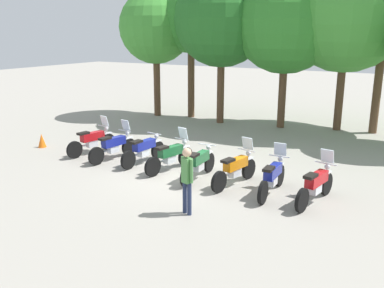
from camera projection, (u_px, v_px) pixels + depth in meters
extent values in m
plane|color=gray|center=(184.00, 174.00, 13.53)|extent=(80.00, 80.00, 0.00)
cylinder|color=black|center=(108.00, 142.00, 16.32)|extent=(0.20, 0.65, 0.64)
cylinder|color=black|center=(75.00, 150.00, 15.16)|extent=(0.20, 0.65, 0.64)
cube|color=silver|center=(108.00, 133.00, 16.23)|extent=(0.18, 0.37, 0.04)
cube|color=red|center=(92.00, 136.00, 15.69)|extent=(0.41, 0.98, 0.30)
cube|color=silver|center=(92.00, 143.00, 15.72)|extent=(0.28, 0.43, 0.24)
cube|color=black|center=(83.00, 133.00, 15.34)|extent=(0.31, 0.47, 0.08)
cylinder|color=silver|center=(106.00, 134.00, 16.17)|extent=(0.09, 0.23, 0.64)
cylinder|color=silver|center=(103.00, 126.00, 16.02)|extent=(0.62, 0.14, 0.04)
sphere|color=silver|center=(106.00, 129.00, 16.15)|extent=(0.18, 0.18, 0.16)
cylinder|color=silver|center=(83.00, 146.00, 15.61)|extent=(0.18, 0.70, 0.07)
cube|color=silver|center=(104.00, 121.00, 16.01)|extent=(0.38, 0.19, 0.39)
cylinder|color=black|center=(129.00, 147.00, 15.58)|extent=(0.18, 0.65, 0.64)
cylinder|color=black|center=(96.00, 156.00, 14.39)|extent=(0.18, 0.65, 0.64)
cube|color=silver|center=(129.00, 138.00, 15.49)|extent=(0.17, 0.37, 0.04)
cube|color=navy|center=(114.00, 142.00, 14.93)|extent=(0.38, 0.98, 0.30)
cube|color=silver|center=(113.00, 149.00, 14.97)|extent=(0.27, 0.43, 0.24)
cube|color=black|center=(105.00, 139.00, 14.58)|extent=(0.30, 0.47, 0.08)
cylinder|color=silver|center=(127.00, 139.00, 15.43)|extent=(0.08, 0.23, 0.64)
cylinder|color=silver|center=(125.00, 131.00, 15.27)|extent=(0.62, 0.12, 0.04)
sphere|color=silver|center=(127.00, 133.00, 15.40)|extent=(0.18, 0.18, 0.16)
cylinder|color=silver|center=(104.00, 152.00, 14.85)|extent=(0.16, 0.70, 0.07)
cube|color=silver|center=(126.00, 125.00, 15.27)|extent=(0.37, 0.18, 0.39)
cylinder|color=black|center=(158.00, 150.00, 15.17)|extent=(0.15, 0.65, 0.64)
cylinder|color=black|center=(128.00, 160.00, 13.94)|extent=(0.15, 0.65, 0.64)
cube|color=silver|center=(157.00, 141.00, 15.08)|extent=(0.15, 0.37, 0.04)
cube|color=navy|center=(144.00, 145.00, 14.50)|extent=(0.34, 0.97, 0.30)
cube|color=silver|center=(143.00, 153.00, 14.53)|extent=(0.25, 0.42, 0.24)
cube|color=black|center=(136.00, 142.00, 14.13)|extent=(0.28, 0.46, 0.08)
cylinder|color=silver|center=(156.00, 142.00, 15.01)|extent=(0.07, 0.23, 0.64)
cylinder|color=silver|center=(154.00, 133.00, 14.86)|extent=(0.62, 0.09, 0.04)
sphere|color=silver|center=(156.00, 136.00, 14.99)|extent=(0.17, 0.17, 0.16)
cylinder|color=silver|center=(134.00, 156.00, 14.40)|extent=(0.13, 0.70, 0.07)
cylinder|color=black|center=(185.00, 156.00, 14.37)|extent=(0.22, 0.65, 0.64)
cylinder|color=black|center=(153.00, 167.00, 13.24)|extent=(0.22, 0.65, 0.64)
cube|color=silver|center=(185.00, 147.00, 14.28)|extent=(0.19, 0.38, 0.04)
cube|color=#1E6033|center=(171.00, 151.00, 13.75)|extent=(0.44, 0.98, 0.30)
cube|color=silver|center=(170.00, 159.00, 13.79)|extent=(0.29, 0.44, 0.24)
cube|color=black|center=(162.00, 148.00, 13.41)|extent=(0.32, 0.48, 0.08)
cylinder|color=silver|center=(184.00, 148.00, 14.22)|extent=(0.09, 0.23, 0.64)
cylinder|color=silver|center=(182.00, 139.00, 14.07)|extent=(0.62, 0.16, 0.04)
sphere|color=silver|center=(184.00, 142.00, 14.20)|extent=(0.19, 0.19, 0.16)
cylinder|color=silver|center=(160.00, 162.00, 13.69)|extent=(0.21, 0.70, 0.07)
cube|color=silver|center=(183.00, 133.00, 14.06)|extent=(0.38, 0.20, 0.39)
cylinder|color=black|center=(209.00, 162.00, 13.69)|extent=(0.12, 0.64, 0.64)
cylinder|color=black|center=(187.00, 176.00, 12.37)|extent=(0.12, 0.64, 0.64)
cube|color=silver|center=(209.00, 153.00, 13.60)|extent=(0.13, 0.36, 0.04)
cube|color=#1E6033|center=(199.00, 158.00, 12.98)|extent=(0.30, 0.96, 0.30)
cube|color=silver|center=(198.00, 167.00, 13.01)|extent=(0.24, 0.41, 0.24)
cube|color=black|center=(193.00, 155.00, 12.59)|extent=(0.26, 0.45, 0.08)
cylinder|color=silver|center=(208.00, 154.00, 13.53)|extent=(0.06, 0.23, 0.64)
cylinder|color=silver|center=(207.00, 145.00, 13.37)|extent=(0.62, 0.06, 0.04)
sphere|color=silver|center=(209.00, 147.00, 13.51)|extent=(0.17, 0.17, 0.16)
cylinder|color=silver|center=(189.00, 170.00, 12.84)|extent=(0.10, 0.70, 0.07)
cylinder|color=black|center=(249.00, 169.00, 13.05)|extent=(0.21, 0.65, 0.64)
cylinder|color=black|center=(219.00, 182.00, 11.91)|extent=(0.21, 0.65, 0.64)
cube|color=silver|center=(249.00, 158.00, 12.96)|extent=(0.18, 0.38, 0.04)
cube|color=orange|center=(236.00, 164.00, 12.42)|extent=(0.43, 0.98, 0.30)
cube|color=silver|center=(235.00, 173.00, 12.46)|extent=(0.29, 0.43, 0.24)
cube|color=black|center=(228.00, 160.00, 12.08)|extent=(0.32, 0.48, 0.08)
cylinder|color=silver|center=(247.00, 160.00, 12.90)|extent=(0.09, 0.23, 0.64)
cylinder|color=silver|center=(246.00, 150.00, 12.75)|extent=(0.62, 0.15, 0.04)
sphere|color=silver|center=(248.00, 153.00, 12.87)|extent=(0.19, 0.19, 0.16)
cylinder|color=silver|center=(224.00, 176.00, 12.35)|extent=(0.20, 0.70, 0.07)
cube|color=silver|center=(248.00, 143.00, 12.74)|extent=(0.38, 0.20, 0.39)
cylinder|color=black|center=(280.00, 176.00, 12.44)|extent=(0.12, 0.64, 0.64)
cylinder|color=black|center=(263.00, 192.00, 11.12)|extent=(0.12, 0.64, 0.64)
cube|color=silver|center=(280.00, 165.00, 12.35)|extent=(0.13, 0.36, 0.04)
cube|color=navy|center=(273.00, 171.00, 11.73)|extent=(0.29, 0.96, 0.30)
cube|color=silver|center=(272.00, 181.00, 11.76)|extent=(0.23, 0.41, 0.24)
cube|color=black|center=(269.00, 169.00, 11.34)|extent=(0.25, 0.45, 0.08)
cylinder|color=silver|center=(280.00, 166.00, 12.28)|extent=(0.06, 0.23, 0.64)
cylinder|color=silver|center=(279.00, 156.00, 12.12)|extent=(0.62, 0.06, 0.04)
sphere|color=silver|center=(280.00, 159.00, 12.26)|extent=(0.17, 0.17, 0.16)
cylinder|color=silver|center=(263.00, 185.00, 11.59)|extent=(0.09, 0.70, 0.07)
cube|color=silver|center=(280.00, 149.00, 12.12)|extent=(0.36, 0.14, 0.39)
cylinder|color=black|center=(326.00, 184.00, 11.75)|extent=(0.21, 0.65, 0.64)
cylinder|color=black|center=(302.00, 200.00, 10.60)|extent=(0.21, 0.65, 0.64)
cube|color=silver|center=(327.00, 173.00, 11.66)|extent=(0.18, 0.38, 0.04)
cube|color=red|center=(317.00, 179.00, 11.12)|extent=(0.42, 0.98, 0.30)
cube|color=silver|center=(315.00, 189.00, 11.15)|extent=(0.29, 0.43, 0.24)
cube|color=black|center=(311.00, 176.00, 10.77)|extent=(0.31, 0.47, 0.08)
cylinder|color=silver|center=(326.00, 174.00, 11.60)|extent=(0.09, 0.23, 0.64)
cylinder|color=silver|center=(326.00, 163.00, 11.45)|extent=(0.62, 0.14, 0.04)
sphere|color=silver|center=(327.00, 166.00, 11.57)|extent=(0.18, 0.18, 0.16)
cylinder|color=silver|center=(304.00, 193.00, 11.05)|extent=(0.19, 0.70, 0.07)
cube|color=silver|center=(327.00, 156.00, 11.44)|extent=(0.38, 0.19, 0.39)
cylinder|color=#232D4C|center=(189.00, 199.00, 10.41)|extent=(0.14, 0.14, 0.84)
cylinder|color=#232D4C|center=(185.00, 197.00, 10.53)|extent=(0.14, 0.14, 0.84)
cube|color=#4C8C47|center=(187.00, 170.00, 10.28)|extent=(0.27, 0.25, 0.63)
cylinder|color=#4C8C47|center=(191.00, 171.00, 10.17)|extent=(0.10, 0.10, 0.60)
cylinder|color=#4C8C47|center=(183.00, 168.00, 10.39)|extent=(0.10, 0.10, 0.60)
sphere|color=#DBAD89|center=(187.00, 152.00, 10.16)|extent=(0.28, 0.28, 0.23)
cylinder|color=brown|center=(157.00, 85.00, 22.76)|extent=(0.36, 0.36, 3.39)
sphere|color=#3D8E33|center=(156.00, 27.00, 21.97)|extent=(3.87, 3.87, 3.87)
cylinder|color=brown|center=(191.00, 81.00, 22.28)|extent=(0.36, 0.36, 3.90)
sphere|color=#2D7A28|center=(191.00, 19.00, 21.47)|extent=(3.43, 3.43, 3.43)
cylinder|color=brown|center=(221.00, 89.00, 20.87)|extent=(0.36, 0.36, 3.47)
sphere|color=#236623|center=(222.00, 19.00, 20.01)|extent=(4.61, 4.61, 4.61)
cylinder|color=brown|center=(282.00, 93.00, 19.86)|extent=(0.36, 0.36, 3.29)
sphere|color=#2D7A28|center=(286.00, 20.00, 18.99)|extent=(4.88, 4.88, 4.88)
cylinder|color=brown|center=(340.00, 93.00, 19.29)|extent=(0.36, 0.36, 3.51)
sphere|color=#3D8E33|center=(348.00, 9.00, 18.33)|extent=(5.59, 5.59, 5.59)
cylinder|color=brown|center=(377.00, 90.00, 18.61)|extent=(0.36, 0.36, 3.97)
cone|color=orange|center=(42.00, 141.00, 16.65)|extent=(0.32, 0.32, 0.55)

